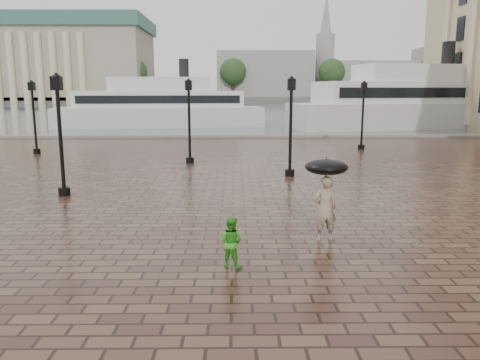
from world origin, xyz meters
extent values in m
plane|color=#372019|center=(0.00, 0.00, 0.00)|extent=(300.00, 300.00, 0.00)
plane|color=#4E595F|center=(0.00, 92.00, 0.00)|extent=(240.00, 240.00, 0.00)
cube|color=slate|center=(0.00, 32.00, 0.00)|extent=(80.00, 0.60, 0.30)
cube|color=#4C4C47|center=(0.00, 160.00, 1.00)|extent=(300.00, 60.00, 2.00)
cube|color=gray|center=(-55.00, 145.00, 12.00)|extent=(55.00, 30.00, 22.00)
cube|color=#335D4E|center=(-55.00, 145.00, 24.00)|extent=(57.00, 32.00, 4.00)
cube|color=gray|center=(10.00, 150.00, 9.00)|extent=(30.00, 22.00, 14.00)
cube|color=gray|center=(45.00, 150.00, 7.50)|extent=(25.00, 22.00, 11.00)
cube|color=gray|center=(80.00, 150.00, 10.00)|extent=(35.00, 22.00, 16.00)
cylinder|color=gray|center=(30.00, 150.00, 12.00)|extent=(6.00, 6.00, 20.00)
cone|color=gray|center=(30.00, 150.00, 26.00)|extent=(5.00, 5.00, 18.00)
cylinder|color=#2D2119|center=(-60.00, 138.00, 4.00)|extent=(1.00, 1.00, 8.00)
sphere|color=#1F3317|center=(-60.00, 138.00, 9.50)|extent=(8.00, 8.00, 8.00)
cylinder|color=#2D2119|center=(-30.00, 138.00, 4.00)|extent=(1.00, 1.00, 8.00)
sphere|color=#1F3317|center=(-30.00, 138.00, 9.50)|extent=(8.00, 8.00, 8.00)
cylinder|color=#2D2119|center=(0.00, 138.00, 4.00)|extent=(1.00, 1.00, 8.00)
sphere|color=#1F3317|center=(0.00, 138.00, 9.50)|extent=(8.00, 8.00, 8.00)
cylinder|color=#2D2119|center=(30.00, 138.00, 4.00)|extent=(1.00, 1.00, 8.00)
sphere|color=#1F3317|center=(30.00, 138.00, 9.50)|extent=(8.00, 8.00, 8.00)
cylinder|color=#2D2119|center=(60.00, 138.00, 4.00)|extent=(1.00, 1.00, 8.00)
sphere|color=#1F3317|center=(60.00, 138.00, 9.50)|extent=(8.00, 8.00, 8.00)
cylinder|color=black|center=(-6.00, 10.00, 0.15)|extent=(0.44, 0.44, 0.30)
cylinder|color=black|center=(-6.00, 10.00, 2.00)|extent=(0.14, 0.14, 4.00)
cube|color=black|center=(-6.00, 10.00, 4.15)|extent=(0.35, 0.35, 0.50)
sphere|color=beige|center=(-6.00, 10.00, 4.15)|extent=(0.28, 0.28, 0.28)
cylinder|color=black|center=(3.00, 14.00, 0.15)|extent=(0.44, 0.44, 0.30)
cylinder|color=black|center=(3.00, 14.00, 2.00)|extent=(0.14, 0.14, 4.00)
cube|color=black|center=(3.00, 14.00, 4.15)|extent=(0.35, 0.35, 0.50)
sphere|color=beige|center=(3.00, 14.00, 4.15)|extent=(0.28, 0.28, 0.28)
cylinder|color=black|center=(-12.00, 22.00, 0.15)|extent=(0.44, 0.44, 0.30)
cylinder|color=black|center=(-12.00, 22.00, 2.00)|extent=(0.14, 0.14, 4.00)
cube|color=black|center=(-12.00, 22.00, 4.15)|extent=(0.35, 0.35, 0.50)
sphere|color=beige|center=(-12.00, 22.00, 4.15)|extent=(0.28, 0.28, 0.28)
cylinder|color=black|center=(9.00, 24.00, 0.15)|extent=(0.44, 0.44, 0.30)
cylinder|color=black|center=(9.00, 24.00, 2.00)|extent=(0.14, 0.14, 4.00)
cube|color=black|center=(9.00, 24.00, 4.15)|extent=(0.35, 0.35, 0.50)
sphere|color=beige|center=(9.00, 24.00, 4.15)|extent=(0.28, 0.28, 0.28)
cylinder|color=black|center=(-2.00, 18.00, 0.15)|extent=(0.44, 0.44, 0.30)
cylinder|color=black|center=(-2.00, 18.00, 2.00)|extent=(0.14, 0.14, 4.00)
cube|color=black|center=(-2.00, 18.00, 4.15)|extent=(0.35, 0.35, 0.50)
sphere|color=beige|center=(-2.00, 18.00, 4.15)|extent=(0.28, 0.28, 0.28)
imported|color=gray|center=(2.80, 4.47, 0.87)|extent=(0.68, 0.49, 1.74)
imported|color=green|center=(0.36, 2.60, 0.58)|extent=(0.70, 0.64, 1.16)
cube|color=#BDBDBD|center=(-7.62, 43.92, 1.06)|extent=(22.57, 8.26, 2.12)
cube|color=silver|center=(-7.62, 43.92, 3.00)|extent=(18.10, 6.95, 1.76)
cube|color=silver|center=(-7.62, 43.92, 4.59)|extent=(11.04, 5.47, 1.41)
cylinder|color=black|center=(-5.00, 44.28, 6.18)|extent=(1.06, 1.06, 2.12)
cube|color=black|center=(-7.31, 41.60, 3.00)|extent=(16.62, 2.39, 0.79)
cube|color=black|center=(-7.94, 46.23, 3.00)|extent=(16.62, 2.39, 0.79)
cube|color=#BDBDBD|center=(19.71, 42.31, 1.31)|extent=(27.96, 12.51, 2.61)
cube|color=silver|center=(19.71, 42.31, 3.70)|extent=(22.47, 10.43, 2.18)
cube|color=silver|center=(19.71, 42.31, 5.66)|extent=(13.84, 7.83, 1.74)
cylinder|color=black|center=(22.89, 43.05, 7.61)|extent=(1.31, 1.31, 2.61)
cube|color=black|center=(20.36, 39.50, 3.70)|extent=(20.15, 4.77, 0.98)
cube|color=black|center=(19.06, 45.12, 3.70)|extent=(20.15, 4.77, 0.98)
cylinder|color=black|center=(2.80, 4.47, 1.47)|extent=(0.02, 0.02, 0.95)
ellipsoid|color=black|center=(2.80, 4.47, 1.96)|extent=(1.10, 1.10, 0.39)
camera|label=1|loc=(0.45, -7.33, 3.89)|focal=35.00mm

